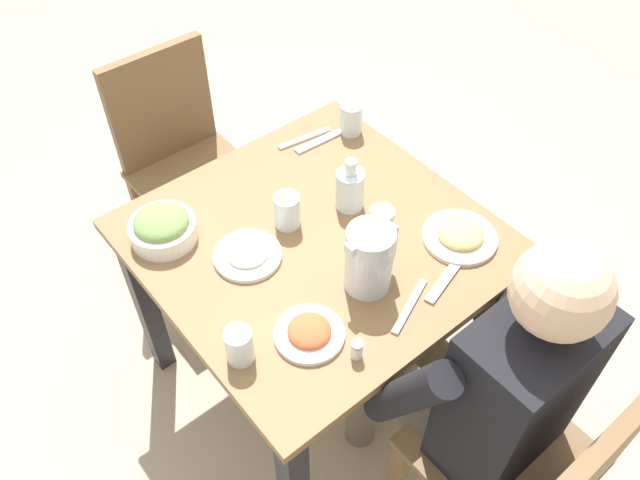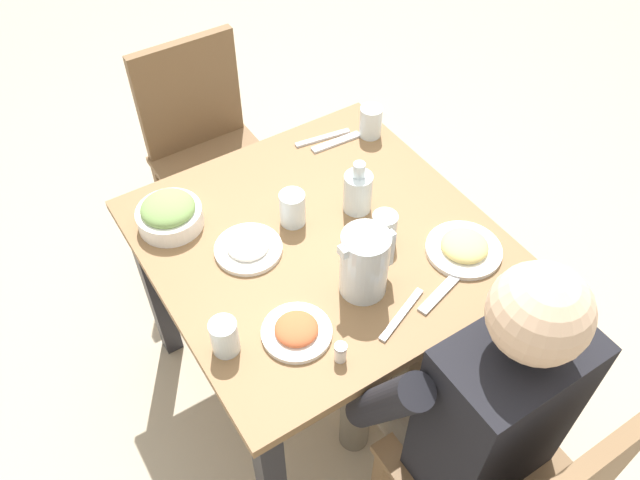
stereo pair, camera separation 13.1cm
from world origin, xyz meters
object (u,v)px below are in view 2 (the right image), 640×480
water_glass_far_right (371,122)px  oil_carafe (358,193)px  water_glass_near_left (384,229)px  water_pitcher (364,263)px  diner_near (463,395)px  water_glass_far_left (225,337)px  plate_yoghurt (248,247)px  salt_shaker (341,352)px  salad_bowl (169,214)px  water_glass_center (292,208)px  plate_fries (464,247)px  dining_table (318,265)px  plate_rice_curry (297,331)px  chair_far (206,148)px

water_glass_far_right → oil_carafe: size_ratio=0.62×
water_glass_far_right → water_glass_near_left: 0.46m
water_pitcher → water_glass_far_right: water_pitcher is taller
diner_near → water_glass_far_left: 0.58m
plate_yoghurt → salt_shaker: size_ratio=3.37×
plate_yoghurt → oil_carafe: size_ratio=1.11×
water_glass_far_left → oil_carafe: oil_carafe is taller
water_pitcher → salad_bowl: 0.57m
water_glass_center → water_glass_far_left: (-0.34, -0.27, -0.00)m
diner_near → water_glass_center: 0.66m
diner_near → plate_fries: (0.25, 0.30, 0.09)m
water_glass_near_left → water_glass_center: bearing=130.5°
water_glass_far_right → water_glass_center: same height
dining_table → water_pitcher: bearing=-90.0°
plate_rice_curry → water_glass_far_left: water_glass_far_left is taller
water_glass_center → diner_near: bearing=-82.8°
plate_yoghurt → water_glass_far_left: water_glass_far_left is taller
water_pitcher → oil_carafe: size_ratio=1.16×
dining_table → oil_carafe: 0.24m
water_pitcher → water_glass_center: size_ratio=1.88×
plate_fries → salt_shaker: bearing=-168.0°
dining_table → salt_shaker: 0.42m
plate_rice_curry → oil_carafe: 0.46m
salt_shaker → plate_fries: bearing=12.0°
plate_yoghurt → plate_fries: size_ratio=0.90×
water_glass_near_left → salt_shaker: (-0.30, -0.24, -0.02)m
dining_table → plate_fries: size_ratio=4.38×
water_glass_far_right → salad_bowl: bearing=-177.8°
plate_rice_curry → salt_shaker: size_ratio=3.15×
plate_fries → water_glass_far_left: water_glass_far_left is taller
dining_table → plate_rice_curry: plate_rice_curry is taller
diner_near → water_glass_center: size_ratio=11.69×
plate_fries → water_glass_far_right: 0.55m
dining_table → salt_shaker: (-0.16, -0.35, 0.15)m
plate_yoghurt → plate_fries: 0.57m
plate_rice_curry → water_glass_center: water_glass_center is taller
dining_table → salt_shaker: salt_shaker is taller
dining_table → salt_shaker: size_ratio=16.47×
plate_yoghurt → water_glass_center: water_glass_center is taller
oil_carafe → salt_shaker: oil_carafe is taller
dining_table → plate_rice_curry: size_ratio=5.22×
salad_bowl → oil_carafe: oil_carafe is taller
plate_fries → water_glass_center: size_ratio=2.01×
salt_shaker → oil_carafe: bearing=50.8°
diner_near → plate_fries: 0.40m
water_glass_center → salt_shaker: 0.46m
salad_bowl → water_pitcher: bearing=-55.6°
water_glass_far_left → chair_far: bearing=68.7°
water_glass_far_left → plate_fries: bearing=-5.9°
water_glass_far_left → plate_rice_curry: bearing=-19.0°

